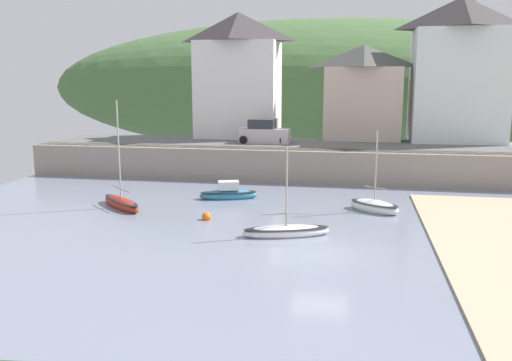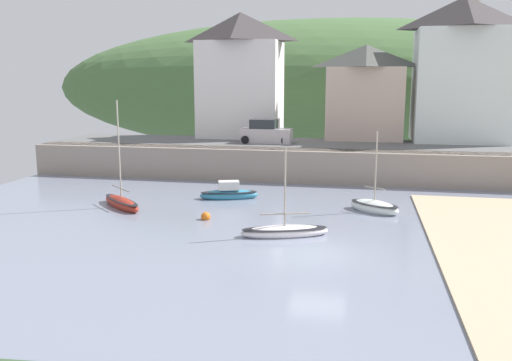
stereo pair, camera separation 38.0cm
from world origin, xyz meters
name	(u,v)px [view 1 (the left image)]	position (x,y,z in m)	size (l,w,h in m)	color
quay_seawall	(337,163)	(0.00, 17.50, 1.36)	(48.00, 9.40, 2.40)	gray
hillside_backdrop	(328,87)	(-2.78, 55.20, 6.48)	(80.00, 44.00, 18.50)	#486B3B
waterfront_building_left	(238,75)	(-9.21, 25.20, 8.00)	(7.44, 5.48, 11.00)	white
waterfront_building_centre	(363,92)	(1.81, 25.20, 6.52)	(6.77, 4.84, 8.08)	beige
waterfront_building_right	(458,69)	(9.59, 25.20, 8.41)	(7.72, 6.17, 11.83)	white
church_with_spire	(464,54)	(10.66, 29.20, 9.83)	(3.00, 3.00, 14.42)	gray
sailboat_white_hull	(121,203)	(-12.30, 6.43, 0.29)	(3.88, 3.65, 6.55)	#9D2B1C
fishing_boat_green	(286,231)	(-1.85, 2.38, 0.23)	(4.50, 2.52, 4.51)	white
sailboat_nearest_shore	(229,194)	(-6.57, 10.05, 0.32)	(3.92, 2.25, 1.30)	teal
sailboat_blue_trim	(374,206)	(2.54, 8.26, 0.29)	(3.37, 2.96, 4.85)	white
parked_car_near_slipway	(264,133)	(-6.07, 20.70, 3.20)	(4.17, 1.87, 1.95)	#BBB1B6
mooring_buoy	(206,217)	(-6.53, 4.64, 0.16)	(0.52, 0.52, 0.52)	orange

